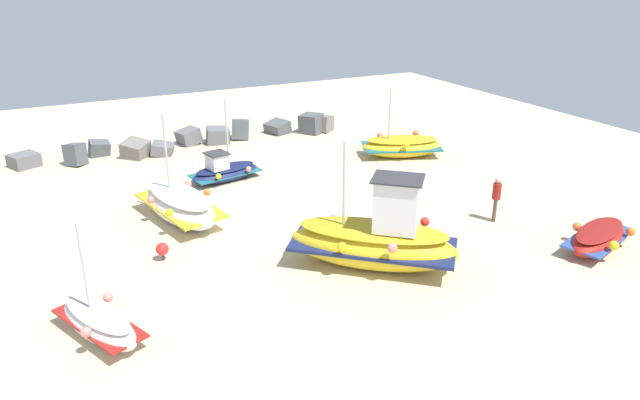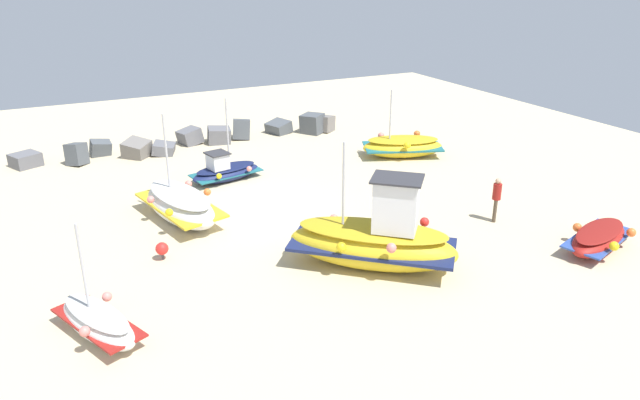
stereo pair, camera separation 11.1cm
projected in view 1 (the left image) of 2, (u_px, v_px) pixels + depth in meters
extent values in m
plane|color=beige|center=(261.00, 210.00, 23.72)|extent=(47.39, 47.39, 0.00)
ellipsoid|color=maroon|center=(598.00, 238.00, 20.40)|extent=(3.56, 2.29, 0.77)
cube|color=#2D4C9E|center=(598.00, 238.00, 20.39)|extent=(3.45, 2.28, 0.09)
ellipsoid|color=maroon|center=(600.00, 230.00, 20.29)|extent=(3.13, 2.00, 0.15)
sphere|color=orange|center=(631.00, 232.00, 20.33)|extent=(0.31, 0.31, 0.31)
sphere|color=orange|center=(577.00, 227.00, 20.82)|extent=(0.31, 0.31, 0.31)
sphere|color=yellow|center=(614.00, 245.00, 19.29)|extent=(0.31, 0.31, 0.31)
ellipsoid|color=gold|center=(373.00, 246.00, 19.12)|extent=(5.40, 5.10, 1.44)
cube|color=navy|center=(373.00, 245.00, 19.09)|extent=(5.26, 4.98, 0.19)
ellipsoid|color=gold|center=(373.00, 230.00, 18.90)|extent=(4.73, 4.46, 0.28)
cube|color=white|center=(397.00, 205.00, 18.39)|extent=(1.71, 1.69, 1.67)
cube|color=#333338|center=(398.00, 179.00, 18.07)|extent=(1.98, 1.96, 0.06)
cylinder|color=#B7B7BC|center=(344.00, 184.00, 18.58)|extent=(0.08, 0.08, 2.73)
sphere|color=#EA7F75|center=(334.00, 219.00, 20.32)|extent=(0.31, 0.31, 0.31)
sphere|color=yellow|center=(342.00, 247.00, 18.17)|extent=(0.31, 0.31, 0.31)
sphere|color=red|center=(379.00, 218.00, 19.89)|extent=(0.31, 0.31, 0.31)
sphere|color=#EA7F75|center=(392.00, 248.00, 17.75)|extent=(0.31, 0.31, 0.31)
sphere|color=red|center=(425.00, 222.00, 19.53)|extent=(0.31, 0.31, 0.31)
ellipsoid|color=navy|center=(226.00, 173.00, 26.85)|extent=(3.48, 1.93, 0.68)
cube|color=#1E6670|center=(226.00, 173.00, 26.84)|extent=(3.36, 1.93, 0.12)
ellipsoid|color=#151E45|center=(225.00, 168.00, 26.75)|extent=(3.06, 1.68, 0.16)
cube|color=silver|center=(217.00, 161.00, 26.38)|extent=(0.93, 0.96, 0.68)
cube|color=#333338|center=(217.00, 153.00, 26.24)|extent=(1.08, 1.11, 0.06)
cylinder|color=#B7B7BC|center=(227.00, 133.00, 26.27)|extent=(0.08, 0.08, 3.08)
sphere|color=#EA7F75|center=(249.00, 169.00, 26.67)|extent=(0.24, 0.24, 0.24)
sphere|color=orange|center=(217.00, 165.00, 27.30)|extent=(0.24, 0.24, 0.24)
sphere|color=yellow|center=(218.00, 176.00, 25.79)|extent=(0.24, 0.24, 0.24)
ellipsoid|color=white|center=(99.00, 324.00, 15.57)|extent=(2.16, 3.31, 0.75)
cube|color=maroon|center=(99.00, 323.00, 15.56)|extent=(2.15, 3.20, 0.06)
ellipsoid|color=beige|center=(98.00, 314.00, 15.46)|extent=(1.90, 2.91, 0.12)
cylinder|color=#B7B7BC|center=(84.00, 267.00, 15.20)|extent=(0.08, 0.08, 2.39)
sphere|color=#EA7F75|center=(108.00, 297.00, 16.23)|extent=(0.27, 0.27, 0.27)
sphere|color=#EA7F75|center=(86.00, 332.00, 14.68)|extent=(0.27, 0.27, 0.27)
ellipsoid|color=gold|center=(402.00, 147.00, 30.06)|extent=(4.37, 3.03, 1.06)
cube|color=#1E6670|center=(402.00, 146.00, 30.04)|extent=(4.22, 2.98, 0.18)
ellipsoid|color=gold|center=(402.00, 140.00, 29.91)|extent=(3.83, 2.63, 0.24)
cylinder|color=#B7B7BC|center=(390.00, 114.00, 29.36)|extent=(0.08, 0.08, 2.47)
sphere|color=#EA7F75|center=(380.00, 135.00, 30.71)|extent=(0.34, 0.34, 0.34)
sphere|color=yellow|center=(406.00, 145.00, 29.04)|extent=(0.34, 0.34, 0.34)
sphere|color=orange|center=(416.00, 134.00, 30.86)|extent=(0.34, 0.34, 0.34)
ellipsoid|color=white|center=(180.00, 206.00, 22.59)|extent=(2.65, 4.79, 1.17)
cube|color=gold|center=(180.00, 205.00, 22.57)|extent=(2.65, 4.62, 0.15)
ellipsoid|color=beige|center=(179.00, 195.00, 22.42)|extent=(2.31, 4.21, 0.23)
cylinder|color=#B7B7BC|center=(166.00, 151.00, 22.42)|extent=(0.08, 0.08, 2.86)
sphere|color=#EA7F75|center=(188.00, 184.00, 23.89)|extent=(0.28, 0.28, 0.28)
sphere|color=#EA7F75|center=(150.00, 200.00, 22.17)|extent=(0.28, 0.28, 0.28)
sphere|color=orange|center=(207.00, 192.00, 22.70)|extent=(0.28, 0.28, 0.28)
sphere|color=yellow|center=(169.00, 213.00, 21.02)|extent=(0.28, 0.28, 0.28)
cylinder|color=brown|center=(495.00, 209.00, 22.62)|extent=(0.14, 0.14, 0.90)
cylinder|color=brown|center=(495.00, 211.00, 22.48)|extent=(0.14, 0.14, 0.90)
cylinder|color=maroon|center=(497.00, 191.00, 22.27)|extent=(0.32, 0.32, 0.62)
sphere|color=tan|center=(498.00, 181.00, 22.11)|extent=(0.22, 0.22, 0.22)
cube|color=slate|center=(24.00, 160.00, 28.56)|extent=(1.59, 1.54, 0.66)
cube|color=#4C5156|center=(75.00, 154.00, 28.80)|extent=(1.13, 1.27, 1.21)
cube|color=#4C5156|center=(99.00, 148.00, 30.25)|extent=(1.08, 0.92, 0.96)
cube|color=slate|center=(136.00, 150.00, 29.88)|extent=(1.61, 1.74, 1.17)
cube|color=slate|center=(163.00, 149.00, 30.52)|extent=(1.49, 1.59, 0.72)
cube|color=slate|center=(189.00, 137.00, 32.15)|extent=(1.42, 1.32, 1.03)
cube|color=slate|center=(218.00, 136.00, 32.33)|extent=(1.43, 1.37, 0.95)
cube|color=#4C5156|center=(240.00, 129.00, 33.04)|extent=(1.25, 1.16, 1.26)
cube|color=#4C5156|center=(277.00, 128.00, 34.23)|extent=(1.54, 1.57, 0.87)
cube|color=#4C5156|center=(311.00, 124.00, 34.17)|extent=(1.57, 1.54, 1.18)
cube|color=slate|center=(323.00, 124.00, 34.60)|extent=(1.35, 1.34, 1.00)
cylinder|color=#3F3F42|center=(163.00, 257.00, 19.69)|extent=(0.08, 0.08, 0.19)
sphere|color=red|center=(162.00, 249.00, 19.57)|extent=(0.43, 0.43, 0.43)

